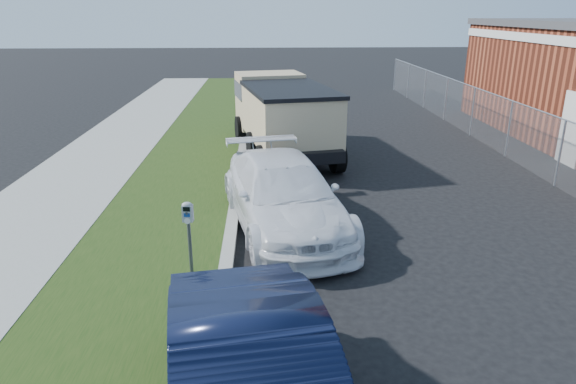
{
  "coord_description": "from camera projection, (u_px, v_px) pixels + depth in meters",
  "views": [
    {
      "loc": [
        -1.87,
        -8.84,
        4.48
      ],
      "look_at": [
        -1.4,
        1.0,
        1.0
      ],
      "focal_mm": 32.0,
      "sensor_mm": 36.0,
      "label": 1
    }
  ],
  "objects": [
    {
      "name": "ground",
      "position": [
        363.0,
        257.0,
        9.9
      ],
      "size": [
        120.0,
        120.0,
        0.0
      ],
      "primitive_type": "plane",
      "color": "black",
      "rests_on": "ground"
    },
    {
      "name": "parking_meter",
      "position": [
        188.0,
        223.0,
        8.68
      ],
      "size": [
        0.2,
        0.15,
        1.34
      ],
      "rotation": [
        0.0,
        0.0,
        -0.12
      ],
      "color": "#3F4247",
      "rests_on": "ground"
    },
    {
      "name": "streetside",
      "position": [
        101.0,
        219.0,
        11.51
      ],
      "size": [
        6.12,
        50.0,
        0.15
      ],
      "color": "gray",
      "rests_on": "ground"
    },
    {
      "name": "white_wagon",
      "position": [
        284.0,
        194.0,
        11.06
      ],
      "size": [
        3.09,
        5.53,
        1.51
      ],
      "primitive_type": "imported",
      "rotation": [
        0.0,
        0.0,
        0.2
      ],
      "color": "white",
      "rests_on": "ground"
    },
    {
      "name": "chainlink_fence",
      "position": [
        511.0,
        118.0,
        16.34
      ],
      "size": [
        0.06,
        30.06,
        30.0
      ],
      "color": "slate",
      "rests_on": "ground"
    },
    {
      "name": "dump_truck",
      "position": [
        281.0,
        113.0,
        16.67
      ],
      "size": [
        3.45,
        6.49,
        2.42
      ],
      "rotation": [
        0.0,
        0.0,
        0.19
      ],
      "color": "black",
      "rests_on": "ground"
    }
  ]
}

